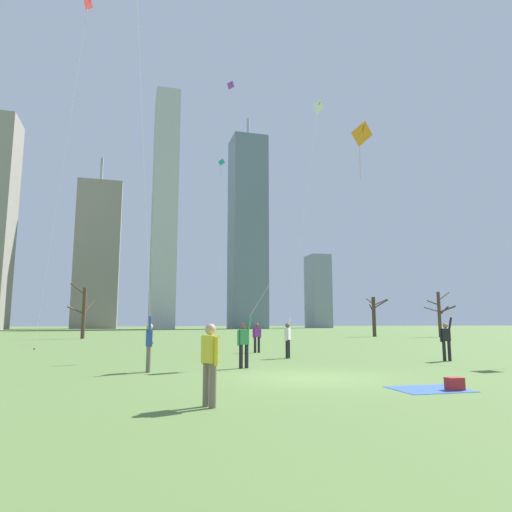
# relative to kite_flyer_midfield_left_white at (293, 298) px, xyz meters

# --- Properties ---
(ground_plane) EXTENTS (400.00, 400.00, 0.00)m
(ground_plane) POSITION_rel_kite_flyer_midfield_left_white_xyz_m (-2.37, -7.78, -2.83)
(ground_plane) COLOR #5B7A3D
(kite_flyer_midfield_left_white) EXTENTS (4.33, 4.77, 15.47)m
(kite_flyer_midfield_left_white) POSITION_rel_kite_flyer_midfield_left_white_xyz_m (0.00, 0.00, 0.00)
(kite_flyer_midfield_left_white) COLOR black
(kite_flyer_midfield_left_white) RESTS_ON ground
(kite_flyer_foreground_left_blue) EXTENTS (1.93, 7.39, 17.53)m
(kite_flyer_foreground_left_blue) POSITION_rel_kite_flyer_midfield_left_white_xyz_m (-7.31, -6.43, 1.83)
(kite_flyer_foreground_left_blue) COLOR #726656
(kite_flyer_foreground_left_blue) RESTS_ON ground
(kite_flyer_midfield_right_orange) EXTENTS (7.68, 3.23, 11.62)m
(kite_flyer_midfield_right_orange) POSITION_rel_kite_flyer_midfield_left_white_xyz_m (-2.27, -3.93, 0.06)
(kite_flyer_midfield_right_orange) COLOR black
(kite_flyer_midfield_right_orange) RESTS_ON ground
(kite_flyer_foreground_right_green) EXTENTS (6.89, 1.25, 9.27)m
(kite_flyer_foreground_right_green) POSITION_rel_kite_flyer_midfield_left_white_xyz_m (6.56, -3.99, -0.68)
(kite_flyer_foreground_right_green) COLOR black
(kite_flyer_foreground_right_green) RESTS_ON ground
(bystander_far_off_by_trees) EXTENTS (0.51, 0.22, 1.62)m
(bystander_far_off_by_trees) POSITION_rel_kite_flyer_midfield_left_white_xyz_m (-0.81, 3.65, -1.92)
(bystander_far_off_by_trees) COLOR black
(bystander_far_off_by_trees) RESTS_ON ground
(bystander_strolling_midfield) EXTENTS (0.33, 0.47, 1.62)m
(bystander_strolling_midfield) POSITION_rel_kite_flyer_midfield_left_white_xyz_m (-6.09, -11.74, -1.92)
(bystander_strolling_midfield) COLOR #726656
(bystander_strolling_midfield) RESTS_ON ground
(distant_kite_low_near_trees_teal) EXTENTS (6.60, 4.37, 17.45)m
(distant_kite_low_near_trees_teal) POSITION_rel_kite_flyer_midfield_left_white_xyz_m (-0.58, 20.09, 11.54)
(distant_kite_low_near_trees_teal) COLOR teal
(distant_kite_low_near_trees_teal) RESTS_ON ground
(distant_kite_high_overhead_purple) EXTENTS (2.27, 2.63, 27.64)m
(distant_kite_high_overhead_purple) POSITION_rel_kite_flyer_midfield_left_white_xyz_m (1.78, 23.85, 21.53)
(distant_kite_high_overhead_purple) COLOR purple
(distant_kite_high_overhead_purple) RESTS_ON ground
(distant_kite_drifting_left_red) EXTENTS (1.78, 4.84, 27.42)m
(distant_kite_drifting_left_red) POSITION_rel_kite_flyer_midfield_left_white_xyz_m (-11.93, 13.98, 21.57)
(distant_kite_drifting_left_red) COLOR red
(distant_kite_drifting_left_red) RESTS_ON ground
(picnic_spot) EXTENTS (1.84, 1.45, 0.31)m
(picnic_spot) POSITION_rel_kite_flyer_midfield_left_white_xyz_m (-0.12, -11.01, -2.73)
(picnic_spot) COLOR #3359B2
(picnic_spot) RESTS_ON ground
(bare_tree_right_of_center) EXTENTS (2.50, 2.33, 5.78)m
(bare_tree_right_of_center) POSITION_rel_kite_flyer_midfield_left_white_xyz_m (-12.28, 29.47, 0.00)
(bare_tree_right_of_center) COLOR #4C3828
(bare_tree_right_of_center) RESTS_ON ground
(bare_tree_leftmost) EXTENTS (2.20, 2.04, 4.66)m
(bare_tree_leftmost) POSITION_rel_kite_flyer_midfield_left_white_xyz_m (20.39, 27.64, -0.28)
(bare_tree_leftmost) COLOR #423326
(bare_tree_leftmost) RESTS_ON ground
(bare_tree_rightmost) EXTENTS (3.43, 2.79, 5.26)m
(bare_tree_rightmost) POSITION_rel_kite_flyer_midfield_left_white_xyz_m (27.14, 24.54, -0.02)
(bare_tree_rightmost) COLOR #4C3828
(bare_tree_rightmost) RESTS_ON ground
(skyline_squat_block) EXTENTS (11.81, 6.44, 48.08)m
(skyline_squat_block) POSITION_rel_kite_flyer_midfield_left_white_xyz_m (-16.86, 109.97, 17.63)
(skyline_squat_block) COLOR gray
(skyline_squat_block) RESTS_ON ground
(skyline_tall_tower) EXTENTS (6.25, 7.99, 22.90)m
(skyline_tall_tower) POSITION_rel_kite_flyer_midfield_left_white_xyz_m (49.66, 112.11, 8.62)
(skyline_tall_tower) COLOR gray
(skyline_tall_tower) RESTS_ON ground
(skyline_wide_slab) EXTENTS (9.49, 9.20, 59.57)m
(skyline_wide_slab) POSITION_rel_kite_flyer_midfield_left_white_xyz_m (22.99, 98.18, 23.88)
(skyline_wide_slab) COLOR slate
(skyline_wide_slab) RESTS_ON ground
(skyline_short_annex) EXTENTS (6.08, 10.19, 61.61)m
(skyline_short_annex) POSITION_rel_kite_flyer_midfield_left_white_xyz_m (-0.03, 95.25, 27.97)
(skyline_short_annex) COLOR #B2B2B7
(skyline_short_annex) RESTS_ON ground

